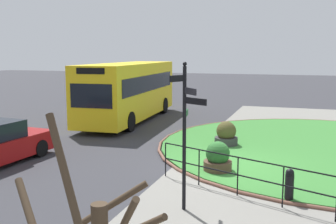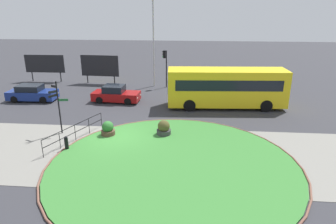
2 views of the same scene
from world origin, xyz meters
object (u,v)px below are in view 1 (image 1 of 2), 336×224
(bollard_foreground, at_px, (289,185))
(bus_yellow, at_px, (129,90))
(planter_kerbside, at_px, (226,136))
(planter_near_signpost, at_px, (218,159))
(signpost_directional, at_px, (185,126))

(bollard_foreground, xyz_separation_m, bus_yellow, (10.24, 9.10, 1.29))
(planter_kerbside, bearing_deg, planter_near_signpost, -173.68)
(signpost_directional, distance_m, planter_kerbside, 7.15)
(planter_near_signpost, relative_size, planter_kerbside, 0.98)
(bus_yellow, distance_m, planter_kerbside, 8.04)
(bus_yellow, relative_size, planter_kerbside, 9.31)
(planter_near_signpost, distance_m, planter_kerbside, 3.70)
(bus_yellow, xyz_separation_m, planter_kerbside, (-4.66, -6.43, -1.28))
(signpost_directional, bearing_deg, bollard_foreground, -60.22)
(bollard_foreground, distance_m, bus_yellow, 13.76)
(signpost_directional, bearing_deg, bus_yellow, 29.98)
(bus_yellow, height_order, planter_near_signpost, bus_yellow)
(signpost_directional, bearing_deg, planter_kerbside, 2.22)
(signpost_directional, xyz_separation_m, planter_kerbside, (6.95, 0.27, -1.63))
(bollard_foreground, relative_size, planter_kerbside, 0.85)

